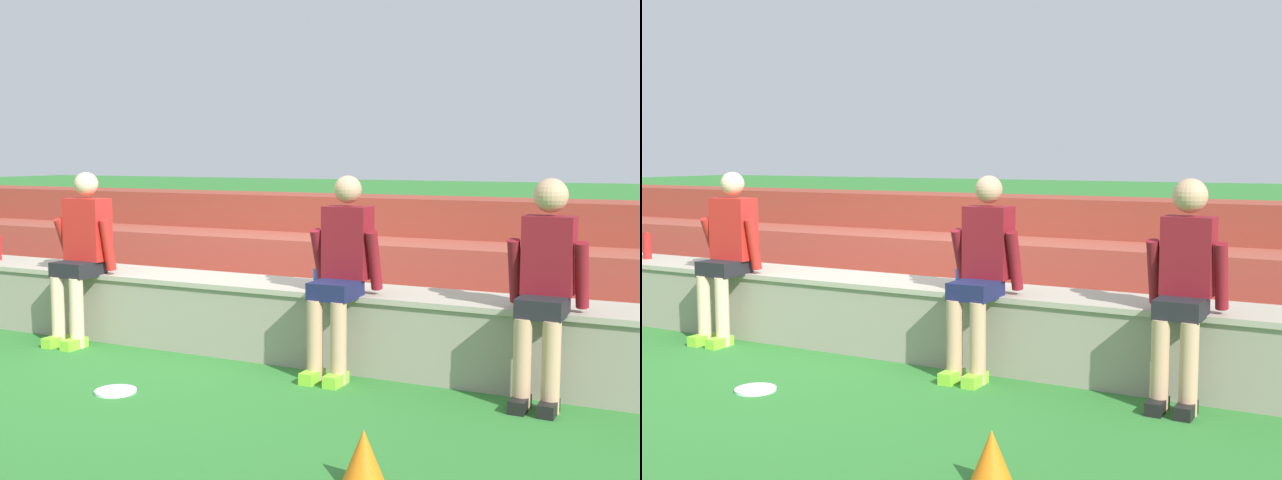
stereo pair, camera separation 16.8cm
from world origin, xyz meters
The scene contains 10 objects.
ground_plane centered at (0.00, 0.00, 0.00)m, with size 80.00×80.00×0.00m, color #2D752D.
stone_seating_wall centered at (0.00, 0.29, 0.30)m, with size 9.29×0.61×0.56m.
brick_bleachers centered at (0.00, 2.15, 0.43)m, with size 13.08×2.27×1.11m.
person_far_left centered at (-0.92, -0.05, 0.75)m, with size 0.54×0.51×1.40m.
person_left_of_center centered at (1.39, 0.00, 0.75)m, with size 0.50×0.59×1.39m.
person_center centered at (2.79, -0.02, 0.75)m, with size 0.49×0.55×1.40m.
water_bottle_center_gap centered at (-2.26, 0.28, 0.68)m, with size 0.08×0.08×0.25m.
plastic_cup_left_end centered at (1.06, 0.32, 0.63)m, with size 0.09×0.09×0.12m, color blue.
frisbee centered at (0.27, -1.05, 0.01)m, with size 0.27×0.27×0.02m, color white.
sports_cone centered at (2.31, -1.71, 0.14)m, with size 0.22×0.22×0.27m, color orange.
Camera 2 is at (3.92, -5.00, 1.54)m, focal length 45.78 mm.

